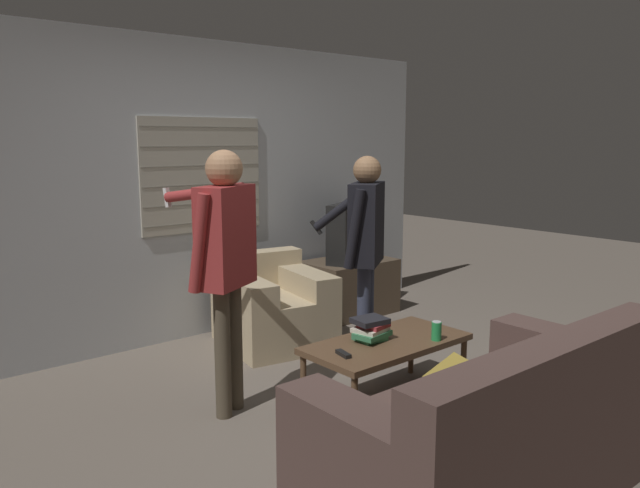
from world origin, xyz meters
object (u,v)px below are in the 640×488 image
object	(u,v)px
person_right_standing	(365,235)
soda_can	(436,331)
couch_blue	(492,437)
person_left_standing	(224,249)
coffee_table	(387,346)
tv	(349,232)
book_stack	(371,329)
armchair_beige	(272,307)
spare_remote	(343,354)

from	to	relation	value
person_right_standing	soda_can	xyz separation A→B (m)	(-0.11, -0.78, -0.53)
couch_blue	person_left_standing	world-z (taller)	person_left_standing
couch_blue	person_left_standing	distance (m)	1.86
person_right_standing	soda_can	distance (m)	0.95
couch_blue	coffee_table	bearing A→B (deg)	68.35
tv	book_stack	size ratio (longest dim) A/B	2.79
tv	soda_can	distance (m)	2.19
person_left_standing	coffee_table	bearing A→B (deg)	-58.93
person_left_standing	soda_can	bearing A→B (deg)	-60.61
armchair_beige	person_left_standing	bearing A→B (deg)	52.48
person_right_standing	spare_remote	xyz separation A→B (m)	(-0.77, -0.61, -0.58)
tv	soda_can	xyz separation A→B (m)	(-1.00, -1.92, -0.34)
coffee_table	book_stack	distance (m)	0.16
tv	person_right_standing	world-z (taller)	person_right_standing
coffee_table	person_right_standing	bearing A→B (deg)	58.18
coffee_table	book_stack	size ratio (longest dim) A/B	4.31
person_left_standing	book_stack	distance (m)	1.09
person_right_standing	book_stack	size ratio (longest dim) A/B	6.22
person_left_standing	tv	bearing A→B (deg)	1.37
coffee_table	tv	size ratio (longest dim) A/B	1.54
coffee_table	soda_can	bearing A→B (deg)	-38.59
coffee_table	person_right_standing	size ratio (longest dim) A/B	0.69
armchair_beige	book_stack	size ratio (longest dim) A/B	3.93
coffee_table	tv	xyz separation A→B (m)	(1.26, 1.71, 0.44)
couch_blue	coffee_table	world-z (taller)	couch_blue
coffee_table	person_left_standing	xyz separation A→B (m)	(-0.88, 0.54, 0.68)
coffee_table	book_stack	bearing A→B (deg)	136.35
person_left_standing	book_stack	bearing A→B (deg)	-57.60
soda_can	spare_remote	world-z (taller)	soda_can
book_stack	soda_can	distance (m)	0.43
armchair_beige	spare_remote	size ratio (longest dim) A/B	7.45
coffee_table	spare_remote	bearing A→B (deg)	-176.08
book_stack	spare_remote	bearing A→B (deg)	-163.42
coffee_table	spare_remote	distance (m)	0.42
person_left_standing	spare_remote	world-z (taller)	person_left_standing
armchair_beige	couch_blue	bearing A→B (deg)	87.28
couch_blue	spare_remote	bearing A→B (deg)	88.09
tv	person_left_standing	distance (m)	2.45
book_stack	soda_can	size ratio (longest dim) A/B	2.04
person_left_standing	spare_remote	distance (m)	0.97
couch_blue	spare_remote	xyz separation A→B (m)	(0.05, 1.10, 0.10)
couch_blue	soda_can	distance (m)	1.18
soda_can	person_right_standing	bearing A→B (deg)	82.33
couch_blue	armchair_beige	bearing A→B (deg)	77.63
armchair_beige	book_stack	xyz separation A→B (m)	(-0.21, -1.39, 0.18)
couch_blue	spare_remote	world-z (taller)	couch_blue
book_stack	soda_can	world-z (taller)	book_stack
coffee_table	spare_remote	xyz separation A→B (m)	(-0.41, -0.03, 0.05)
person_left_standing	soda_can	distance (m)	1.47
person_right_standing	soda_can	size ratio (longest dim) A/B	12.68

